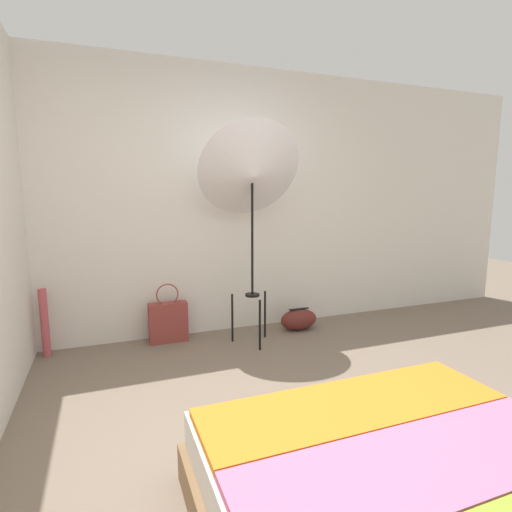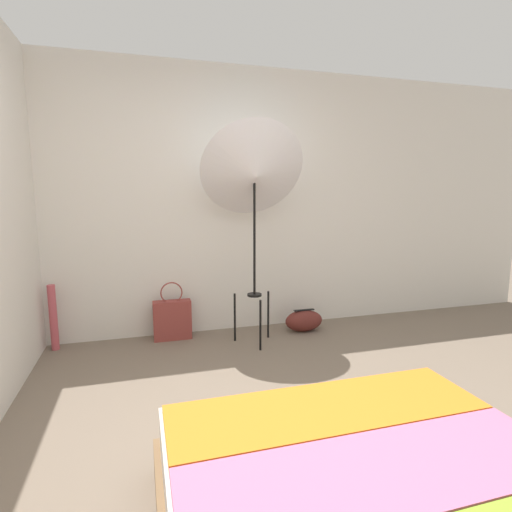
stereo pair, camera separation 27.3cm
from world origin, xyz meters
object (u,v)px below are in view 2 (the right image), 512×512
object	(u,v)px
tote_bag	(172,319)
paper_roll	(53,318)
photo_umbrella	(254,174)
duffel_bag	(304,321)

from	to	relation	value
tote_bag	paper_roll	bearing A→B (deg)	178.68
paper_roll	photo_umbrella	bearing A→B (deg)	-10.71
duffel_bag	tote_bag	bearing A→B (deg)	173.79
tote_bag	duffel_bag	xyz separation A→B (m)	(1.30, -0.14, -0.09)
photo_umbrella	paper_roll	xyz separation A→B (m)	(-1.76, 0.33, -1.26)
photo_umbrella	duffel_bag	world-z (taller)	photo_umbrella
photo_umbrella	tote_bag	bearing A→B (deg)	156.99
tote_bag	paper_roll	xyz separation A→B (m)	(-1.03, 0.02, 0.10)
paper_roll	duffel_bag	bearing A→B (deg)	-4.05
duffel_bag	paper_roll	size ratio (longest dim) A/B	0.66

